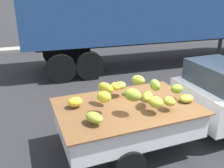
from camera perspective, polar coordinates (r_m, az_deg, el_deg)
ground at (r=5.86m, az=10.86°, el=-14.03°), size 220.00×220.00×0.00m
curb_strip at (r=15.10m, az=-8.99°, el=8.70°), size 80.00×0.80×0.16m
pickup_truck at (r=6.25m, az=20.43°, el=-3.28°), size 5.14×2.05×1.70m
semi_trailer at (r=11.49m, az=11.39°, el=17.02°), size 12.06×2.90×3.95m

